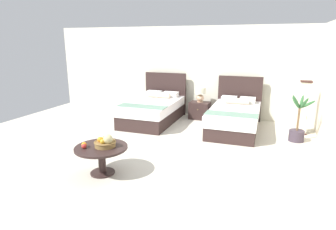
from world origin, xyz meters
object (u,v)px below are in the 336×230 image
bed_near_corner (234,117)px  floor_lamp_corner (303,108)px  bed_near_window (153,110)px  table_lamp (200,93)px  coffee_table (101,153)px  loose_orange (84,145)px  loose_apple (84,146)px  fruit_bowl (106,142)px  nightstand (200,110)px  potted_palm (297,129)px

bed_near_corner → floor_lamp_corner: bearing=10.9°
bed_near_corner → floor_lamp_corner: (1.51, 0.29, 0.30)m
bed_near_window → table_lamp: bed_near_window is taller
coffee_table → loose_orange: bearing=-155.0°
loose_orange → loose_apple: bearing=-55.4°
loose_apple → coffee_table: bearing=38.5°
fruit_bowl → nightstand: bearing=81.9°
nightstand → loose_apple: size_ratio=6.97×
table_lamp → loose_orange: size_ratio=4.99×
bed_near_window → potted_palm: bearing=-5.5°
bed_near_corner → table_lamp: (-1.05, 0.73, 0.40)m
bed_near_corner → loose_orange: bed_near_corner is taller
floor_lamp_corner → bed_near_window: bearing=-175.5°
coffee_table → loose_orange: loose_orange is taller
bed_near_window → loose_orange: (0.24, -3.28, 0.19)m
loose_apple → table_lamp: bearing=78.5°
bed_near_window → floor_lamp_corner: size_ratio=1.71×
loose_orange → floor_lamp_corner: bearing=46.3°
bed_near_window → table_lamp: size_ratio=5.16×
loose_apple → floor_lamp_corner: bearing=47.0°
bed_near_window → potted_palm: size_ratio=2.03×
loose_apple → potted_palm: bearing=42.6°
bed_near_corner → loose_apple: bearing=-119.4°
nightstand → potted_palm: (2.44, -1.04, 0.04)m
coffee_table → loose_apple: loose_apple is taller
table_lamp → loose_apple: table_lamp is taller
coffee_table → loose_apple: bearing=-141.5°
fruit_bowl → loose_orange: fruit_bowl is taller
bed_near_window → potted_palm: 3.55m
loose_orange → floor_lamp_corner: (3.42, 3.57, 0.11)m
bed_near_corner → fruit_bowl: (-1.60, -3.14, 0.23)m
table_lamp → potted_palm: 2.70m
bed_near_corner → coffee_table: size_ratio=2.47×
fruit_bowl → floor_lamp_corner: floor_lamp_corner is taller
nightstand → fruit_bowl: (-0.55, -3.85, 0.31)m
bed_near_corner → coffee_table: (-1.67, -3.17, 0.04)m
potted_palm → coffee_table: bearing=-137.2°
bed_near_corner → table_lamp: bed_near_corner is taller
bed_near_window → nightstand: bearing=32.8°
loose_orange → bed_near_window: bearing=94.1°
bed_near_window → bed_near_corner: (2.15, 0.00, -0.00)m
bed_near_window → floor_lamp_corner: (3.66, 0.29, 0.30)m
fruit_bowl → loose_orange: (-0.31, -0.14, -0.04)m
bed_near_window → loose_apple: size_ratio=27.05×
fruit_bowl → loose_apple: fruit_bowl is taller
fruit_bowl → floor_lamp_corner: size_ratio=0.28×
coffee_table → table_lamp: bearing=81.0°
bed_near_window → coffee_table: 3.21m
table_lamp → fruit_bowl: (-0.55, -3.87, -0.17)m
bed_near_corner → loose_orange: (-1.91, -3.28, 0.19)m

